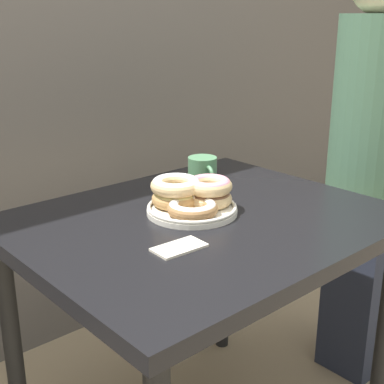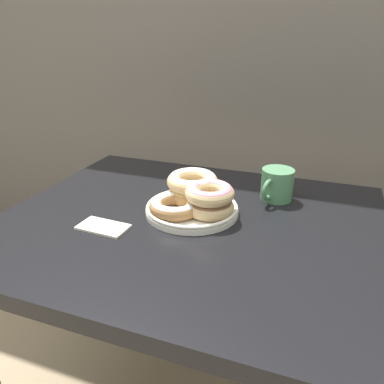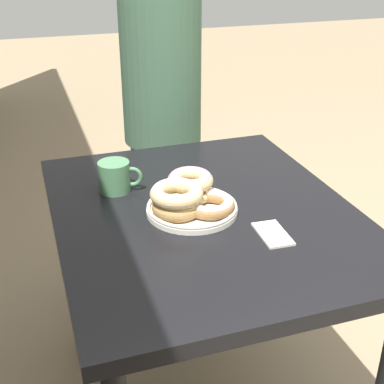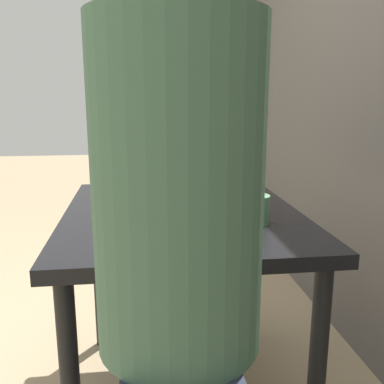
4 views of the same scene
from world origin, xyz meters
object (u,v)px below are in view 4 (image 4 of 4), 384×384
object	(u,v)px
dining_table	(182,235)
coffee_mug	(254,209)
napkin	(147,198)
donut_plate	(194,197)
person_figure	(179,315)

from	to	relation	value
dining_table	coffee_mug	xyz separation A→B (m)	(0.19, 0.20, 0.14)
coffee_mug	napkin	xyz separation A→B (m)	(-0.37, -0.32, -0.04)
donut_plate	napkin	distance (m)	0.24
napkin	coffee_mug	bearing A→B (deg)	41.02
dining_table	person_figure	size ratio (longest dim) A/B	0.66
coffee_mug	napkin	size ratio (longest dim) A/B	0.99
coffee_mug	napkin	distance (m)	0.49
dining_table	coffee_mug	distance (m)	0.31
donut_plate	coffee_mug	world-z (taller)	donut_plate
donut_plate	person_figure	bearing A→B (deg)	-9.76
person_figure	dining_table	bearing A→B (deg)	173.64
dining_table	coffee_mug	bearing A→B (deg)	47.44
donut_plate	napkin	size ratio (longest dim) A/B	2.12
person_figure	napkin	world-z (taller)	person_figure
dining_table	person_figure	world-z (taller)	person_figure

